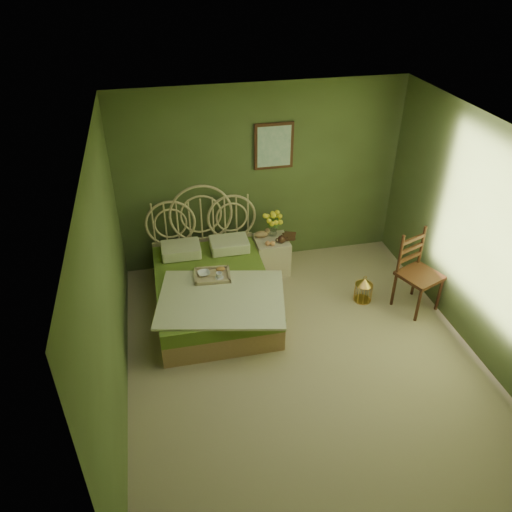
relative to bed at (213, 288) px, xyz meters
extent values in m
plane|color=tan|center=(0.88, -1.18, -0.29)|extent=(4.50, 4.50, 0.00)
plane|color=silver|center=(0.88, -1.18, 2.31)|extent=(4.50, 4.50, 0.00)
plane|color=#526635|center=(0.88, 1.07, 1.01)|extent=(4.00, 0.00, 4.00)
plane|color=#526635|center=(-1.12, -1.18, 1.01)|extent=(0.00, 4.50, 4.50)
plane|color=#526635|center=(2.88, -1.18, 1.01)|extent=(0.00, 4.50, 4.50)
cube|color=#3C1E10|center=(1.05, 1.05, 1.46)|extent=(0.54, 0.03, 0.64)
cube|color=silver|center=(1.05, 1.03, 1.46)|extent=(0.46, 0.01, 0.56)
cube|color=tan|center=(0.00, -0.06, -0.15)|extent=(1.42, 1.89, 0.28)
cube|color=olive|center=(0.00, -0.06, 0.09)|extent=(1.42, 1.89, 0.19)
cube|color=beige|center=(0.05, -0.49, 0.20)|extent=(1.70, 1.42, 0.03)
cube|color=beige|center=(-0.33, 0.60, 0.27)|extent=(0.52, 0.38, 0.15)
cube|color=beige|center=(0.33, 0.60, 0.27)|extent=(0.52, 0.38, 0.15)
cube|color=beige|center=(0.00, -0.03, 0.20)|extent=(0.48, 0.39, 0.04)
ellipsoid|color=#B77A38|center=(0.12, 0.06, 0.25)|extent=(0.12, 0.07, 0.05)
cube|color=beige|center=(0.95, 0.67, -0.04)|extent=(0.47, 0.47, 0.51)
cylinder|color=silver|center=(1.00, 0.79, 0.31)|extent=(0.10, 0.10, 0.18)
ellipsoid|color=tan|center=(0.82, 0.77, 0.27)|extent=(0.21, 0.11, 0.10)
sphere|color=#F49B5F|center=(0.86, 0.53, 0.26)|extent=(0.07, 0.07, 0.07)
sphere|color=#F49B5F|center=(0.92, 0.51, 0.26)|extent=(0.07, 0.07, 0.07)
cube|color=#3C1E10|center=(2.58, -0.57, 0.21)|extent=(0.61, 0.61, 0.04)
cylinder|color=#3C1E10|center=(2.38, -0.77, -0.04)|extent=(0.04, 0.04, 0.50)
cylinder|color=#3C1E10|center=(2.79, -0.77, -0.04)|extent=(0.04, 0.04, 0.50)
cylinder|color=#3C1E10|center=(2.38, -0.37, -0.04)|extent=(0.04, 0.04, 0.50)
cylinder|color=#3C1E10|center=(2.79, -0.37, -0.04)|extent=(0.04, 0.04, 0.50)
cube|color=#3C1E10|center=(2.58, -0.37, 0.49)|extent=(0.39, 0.19, 0.56)
cylinder|color=gold|center=(1.98, -0.29, -0.29)|extent=(0.23, 0.23, 0.01)
cylinder|color=gold|center=(1.98, -0.29, -0.16)|extent=(0.23, 0.23, 0.26)
cone|color=gold|center=(1.98, -0.29, 0.01)|extent=(0.23, 0.23, 0.09)
imported|color=#381E0F|center=(1.13, 0.69, 0.23)|extent=(0.16, 0.21, 0.02)
imported|color=#472819|center=(1.13, 0.69, 0.25)|extent=(0.24, 0.28, 0.02)
imported|color=white|center=(-0.10, 0.02, 0.24)|extent=(0.17, 0.17, 0.04)
imported|color=white|center=(0.08, -0.09, 0.26)|extent=(0.11, 0.11, 0.08)
camera|label=1|loc=(-0.55, -5.19, 3.85)|focal=35.00mm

